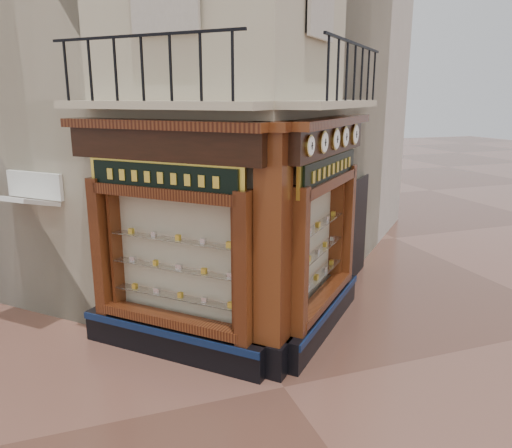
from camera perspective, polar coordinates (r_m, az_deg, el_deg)
name	(u,v)px	position (r m, az deg, el deg)	size (l,w,h in m)	color
ground	(284,387)	(8.05, 3.19, -18.12)	(80.00, 80.00, 0.00)	brown
main_building	(187,24)	(12.80, -7.95, 21.73)	(8.00, 8.00, 12.00)	#BCB193
neighbour_left	(77,52)	(14.93, -19.80, 18.05)	(8.00, 8.00, 11.00)	beige
neighbour_right	(251,57)	(15.79, -0.56, 18.59)	(8.00, 8.00, 11.00)	beige
shopfront_left	(169,245)	(8.26, -9.95, -2.36)	(2.86, 2.86, 3.98)	black
shopfront_right	(323,230)	(9.13, 7.70, -0.67)	(2.86, 2.86, 3.98)	black
corner_pilaster	(273,257)	(7.64, 1.94, -3.76)	(0.85, 0.85, 3.98)	black
balcony	(251,103)	(8.19, -0.53, 13.62)	(5.94, 2.97, 1.03)	#BCB193
clock_a	(310,146)	(7.46, 6.17, 8.88)	(0.26, 0.26, 0.32)	#AB9239
clock_b	(323,142)	(8.08, 7.72, 9.24)	(0.29, 0.29, 0.36)	#AB9239
clock_c	(336,139)	(8.71, 9.08, 9.55)	(0.30, 0.30, 0.38)	#AB9239
clock_d	(345,137)	(9.27, 10.12, 9.79)	(0.30, 0.30, 0.38)	#AB9239
clock_e	(355,134)	(9.96, 11.23, 10.03)	(0.32, 0.32, 0.41)	#AB9239
awning	(31,326)	(10.82, -24.32, -10.56)	(1.37, 0.82, 0.08)	silver
signboard_left	(163,177)	(7.95, -10.62, 5.27)	(2.08, 2.08, 0.56)	yellow
signboard_right	(330,169)	(8.88, 8.42, 6.29)	(2.20, 2.20, 0.59)	yellow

